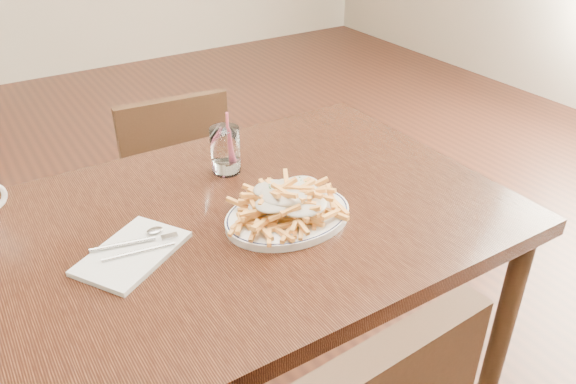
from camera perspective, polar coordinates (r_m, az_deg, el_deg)
table at (r=1.28m, az=-5.12°, el=-5.29°), size 1.20×0.80×0.75m
chair_far at (r=2.03m, az=-11.57°, el=1.13°), size 0.39×0.39×0.78m
fries_plate at (r=1.21m, az=0.00°, el=-2.44°), size 0.33×0.31×0.02m
loaded_fries at (r=1.19m, az=0.00°, el=-0.53°), size 0.29×0.26×0.07m
napkin at (r=1.15m, az=-15.54°, el=-6.00°), size 0.25×0.23×0.01m
cutlery at (r=1.15m, az=-15.70°, el=-5.54°), size 0.18×0.08×0.01m
water_glass at (r=1.39m, az=-6.35°, el=3.99°), size 0.07×0.07×0.16m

